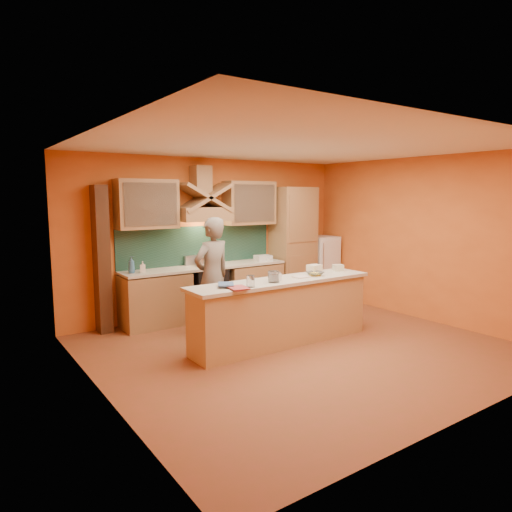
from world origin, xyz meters
TOP-DOWN VIEW (x-y plane):
  - floor at (0.00, 0.00)m, footprint 5.50×5.00m
  - ceiling at (0.00, 0.00)m, footprint 5.50×5.00m
  - wall_back at (0.00, 2.50)m, footprint 5.50×0.02m
  - wall_front at (0.00, -2.50)m, footprint 5.50×0.02m
  - wall_left at (-2.75, 0.00)m, footprint 0.02×5.00m
  - wall_right at (2.75, 0.00)m, footprint 0.02×5.00m
  - base_cabinet_left at (-1.25, 2.20)m, footprint 1.10×0.60m
  - base_cabinet_right at (0.65, 2.20)m, footprint 1.10×0.60m
  - counter_top at (-0.30, 2.20)m, footprint 3.00×0.62m
  - stove at (-0.30, 2.20)m, footprint 0.60×0.58m
  - backsplash at (-0.30, 2.48)m, footprint 3.00×0.03m
  - range_hood at (-0.30, 2.25)m, footprint 0.92×0.50m
  - hood_chimney at (-0.30, 2.35)m, footprint 0.30×0.30m
  - upper_cabinet_left at (-1.30, 2.33)m, footprint 1.00×0.35m
  - upper_cabinet_right at (0.70, 2.33)m, footprint 1.00×0.35m
  - pantry_column at (1.65, 2.20)m, footprint 0.80×0.60m
  - fridge at (2.40, 2.20)m, footprint 0.58×0.60m
  - trim_column_left at (-2.05, 2.35)m, footprint 0.20×0.30m
  - island_body at (-0.10, 0.30)m, footprint 2.80×0.55m
  - island_top at (-0.10, 0.30)m, footprint 2.90×0.62m
  - person at (-0.69, 1.28)m, footprint 0.74×0.56m
  - pot_large at (-0.35, 2.21)m, footprint 0.29×0.29m
  - pot_small at (-0.09, 2.38)m, footprint 0.23×0.23m
  - soap_bottle_a at (-1.46, 2.16)m, footprint 0.11×0.11m
  - soap_bottle_b at (-1.63, 2.20)m, footprint 0.14×0.14m
  - bowl_back at (0.94, 2.08)m, footprint 0.24×0.24m
  - dish_rack at (0.87, 2.13)m, footprint 0.32×0.26m
  - book_lower at (-1.10, 0.10)m, footprint 0.27×0.34m
  - book_upper at (-1.12, 0.36)m, footprint 0.32×0.34m
  - jar_large at (-0.33, 0.20)m, footprint 0.19×0.19m
  - jar_small at (-0.77, 0.11)m, footprint 0.14×0.14m
  - kitchen_scale at (-0.22, 0.29)m, footprint 0.13×0.13m
  - mixing_bowl at (0.50, 0.27)m, footprint 0.26×0.26m
  - cloth at (0.25, 0.28)m, footprint 0.24×0.19m
  - grocery_bag_a at (0.64, 0.44)m, footprint 0.21×0.17m
  - grocery_bag_b at (1.11, 0.40)m, footprint 0.19×0.18m

SIDE VIEW (x-z plane):
  - floor at x=0.00m, z-range -0.01..0.01m
  - base_cabinet_left at x=-1.25m, z-range 0.00..0.86m
  - base_cabinet_right at x=0.65m, z-range 0.00..0.86m
  - island_body at x=-0.10m, z-range 0.00..0.88m
  - stove at x=-0.30m, z-range 0.00..0.90m
  - fridge at x=2.40m, z-range 0.00..1.30m
  - counter_top at x=-0.30m, z-range 0.88..0.92m
  - person at x=-0.69m, z-range 0.00..1.81m
  - island_top at x=-0.10m, z-range 0.90..0.95m
  - bowl_back at x=0.94m, z-range 0.92..0.98m
  - cloth at x=0.25m, z-range 0.94..0.96m
  - book_lower at x=-1.10m, z-range 0.94..0.97m
  - pot_small at x=-0.09m, z-range 0.90..1.03m
  - dish_rack at x=0.87m, z-range 0.92..1.02m
  - mixing_bowl at x=0.50m, z-range 0.94..1.01m
  - book_upper at x=-1.12m, z-range 0.97..0.99m
  - pot_large at x=-0.35m, z-range 0.90..1.08m
  - grocery_bag_b at x=1.11m, z-range 0.95..1.04m
  - kitchen_scale at x=-0.22m, z-range 0.94..1.05m
  - grocery_bag_a at x=0.64m, z-range 0.94..1.08m
  - soap_bottle_a at x=-1.46m, z-range 0.92..1.10m
  - jar_small at x=-0.77m, z-range 0.94..1.10m
  - jar_large at x=-0.33m, z-range 0.95..1.10m
  - soap_bottle_b at x=-1.63m, z-range 0.92..1.19m
  - pantry_column at x=1.65m, z-range 0.00..2.30m
  - trim_column_left at x=-2.05m, z-range 0.00..2.30m
  - backsplash at x=-0.30m, z-range 0.90..1.60m
  - wall_back at x=0.00m, z-range 0.00..2.80m
  - wall_front at x=0.00m, z-range 0.00..2.80m
  - wall_left at x=-2.75m, z-range 0.00..2.80m
  - wall_right at x=2.75m, z-range 0.00..2.80m
  - range_hood at x=-0.30m, z-range 1.70..1.94m
  - upper_cabinet_left at x=-1.30m, z-range 1.60..2.40m
  - upper_cabinet_right at x=0.70m, z-range 1.60..2.40m
  - hood_chimney at x=-0.30m, z-range 2.15..2.65m
  - ceiling at x=0.00m, z-range 2.79..2.80m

